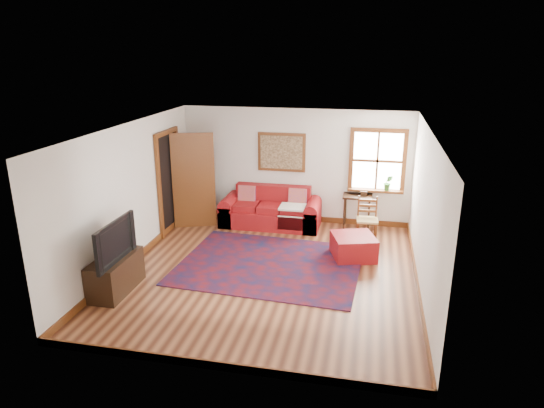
% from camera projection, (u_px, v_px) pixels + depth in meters
% --- Properties ---
extents(ground, '(5.50, 5.50, 0.00)m').
position_uv_depth(ground, '(269.00, 272.00, 8.42)').
color(ground, '#492213').
rests_on(ground, ground).
extents(room_envelope, '(5.04, 5.54, 2.52)m').
position_uv_depth(room_envelope, '(269.00, 180.00, 7.92)').
color(room_envelope, silver).
rests_on(room_envelope, ground).
extents(window, '(1.18, 0.20, 1.38)m').
position_uv_depth(window, '(378.00, 168.00, 10.18)').
color(window, white).
rests_on(window, ground).
extents(doorway, '(0.89, 1.08, 2.14)m').
position_uv_depth(doorway, '(184.00, 180.00, 10.18)').
color(doorway, black).
rests_on(doorway, ground).
extents(framed_artwork, '(1.05, 0.07, 0.85)m').
position_uv_depth(framed_artwork, '(281.00, 152.00, 10.52)').
color(framed_artwork, brown).
rests_on(framed_artwork, ground).
extents(persian_rug, '(3.32, 2.72, 0.02)m').
position_uv_depth(persian_rug, '(270.00, 264.00, 8.71)').
color(persian_rug, '#550C11').
rests_on(persian_rug, ground).
extents(red_leather_sofa, '(2.14, 0.88, 0.84)m').
position_uv_depth(red_leather_sofa, '(271.00, 213.00, 10.59)').
color(red_leather_sofa, maroon).
rests_on(red_leather_sofa, ground).
extents(red_ottoman, '(0.93, 0.93, 0.42)m').
position_uv_depth(red_ottoman, '(353.00, 247.00, 8.96)').
color(red_ottoman, maroon).
rests_on(red_ottoman, ground).
extents(side_table, '(0.61, 0.46, 0.73)m').
position_uv_depth(side_table, '(357.00, 201.00, 10.31)').
color(side_table, black).
rests_on(side_table, ground).
extents(ladder_back_chair, '(0.44, 0.42, 0.89)m').
position_uv_depth(ladder_back_chair, '(367.00, 217.00, 9.70)').
color(ladder_back_chair, tan).
rests_on(ladder_back_chair, ground).
extents(media_cabinet, '(0.48, 1.06, 0.58)m').
position_uv_depth(media_cabinet, '(116.00, 274.00, 7.70)').
color(media_cabinet, black).
rests_on(media_cabinet, ground).
extents(television, '(0.15, 1.13, 0.65)m').
position_uv_depth(television, '(109.00, 241.00, 7.40)').
color(television, black).
rests_on(television, media_cabinet).
extents(candle_hurricane, '(0.12, 0.12, 0.18)m').
position_uv_depth(candle_hurricane, '(127.00, 244.00, 7.91)').
color(candle_hurricane, silver).
rests_on(candle_hurricane, media_cabinet).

